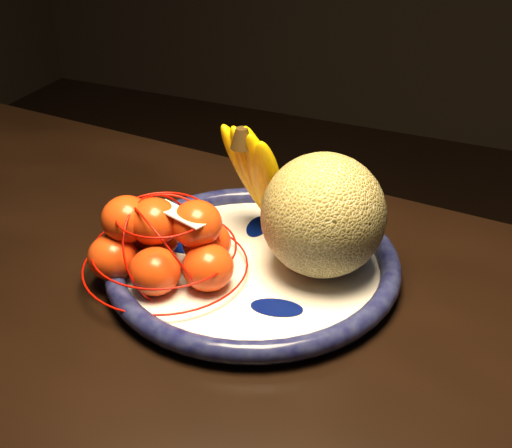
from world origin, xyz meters
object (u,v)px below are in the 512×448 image
at_px(dining_table, 142,351).
at_px(mandarin_bag, 164,244).
at_px(fruit_bowl, 253,264).
at_px(banana_bunch, 261,173).
at_px(cantaloupe, 323,215).

height_order(dining_table, mandarin_bag, mandarin_bag).
bearing_deg(mandarin_bag, fruit_bowl, 33.05).
height_order(dining_table, banana_bunch, banana_bunch).
height_order(banana_bunch, mandarin_bag, banana_bunch).
bearing_deg(banana_bunch, cantaloupe, -2.56).
bearing_deg(fruit_bowl, banana_bunch, 106.71).
relative_size(fruit_bowl, banana_bunch, 2.16).
relative_size(banana_bunch, mandarin_bag, 0.78).
relative_size(fruit_bowl, cantaloupe, 2.44).
distance_m(dining_table, mandarin_bag, 0.14).
relative_size(dining_table, mandarin_bag, 6.45).
bearing_deg(cantaloupe, banana_bunch, 153.01).
bearing_deg(cantaloupe, mandarin_bag, -153.33).
bearing_deg(mandarin_bag, banana_bunch, 64.43).
distance_m(banana_bunch, mandarin_bag, 0.16).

